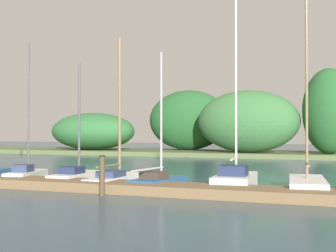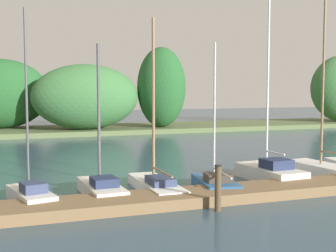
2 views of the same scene
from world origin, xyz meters
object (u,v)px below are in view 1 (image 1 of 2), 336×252
(sailboat_3, at_px, (27,174))
(sailboat_6, at_px, (160,181))
(sailboat_7, at_px, (236,179))
(sailboat_4, at_px, (77,175))
(sailboat_8, at_px, (307,183))
(mooring_piling_1, at_px, (102,175))
(sailboat_5, at_px, (118,177))

(sailboat_3, distance_m, sailboat_6, 6.44)
(sailboat_3, xyz_separation_m, sailboat_7, (9.26, 0.66, 0.06))
(sailboat_7, bearing_deg, sailboat_4, 89.06)
(sailboat_3, distance_m, sailboat_7, 9.28)
(sailboat_7, bearing_deg, sailboat_3, 90.75)
(sailboat_3, height_order, sailboat_4, sailboat_3)
(sailboat_4, distance_m, sailboat_8, 9.56)
(sailboat_4, relative_size, sailboat_7, 0.64)
(sailboat_4, height_order, mooring_piling_1, sailboat_4)
(sailboat_5, xyz_separation_m, mooring_piling_1, (0.97, -3.10, 0.37))
(sailboat_4, relative_size, sailboat_5, 0.84)
(sailboat_3, relative_size, sailboat_5, 1.00)
(sailboat_3, xyz_separation_m, sailboat_6, (6.44, -0.21, -0.05))
(sailboat_3, relative_size, mooring_piling_1, 4.44)
(sailboat_6, height_order, mooring_piling_1, sailboat_6)
(sailboat_8, bearing_deg, sailboat_5, 86.50)
(sailboat_4, xyz_separation_m, mooring_piling_1, (2.95, -3.13, 0.37))
(sailboat_5, height_order, mooring_piling_1, sailboat_5)
(mooring_piling_1, bearing_deg, sailboat_7, 40.82)
(sailboat_3, height_order, sailboat_5, sailboat_3)
(sailboat_8, bearing_deg, sailboat_6, 93.16)
(sailboat_3, distance_m, sailboat_4, 2.39)
(sailboat_7, xyz_separation_m, sailboat_8, (2.65, 0.01, -0.05))
(sailboat_4, bearing_deg, sailboat_7, -90.29)
(sailboat_4, height_order, sailboat_6, sailboat_6)
(sailboat_6, bearing_deg, sailboat_3, 97.68)
(sailboat_6, bearing_deg, sailboat_7, -63.25)
(sailboat_3, height_order, mooring_piling_1, sailboat_3)
(sailboat_3, relative_size, sailboat_7, 0.76)
(sailboat_6, height_order, sailboat_8, sailboat_8)
(mooring_piling_1, bearing_deg, sailboat_4, 133.30)
(sailboat_4, height_order, sailboat_5, sailboat_5)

